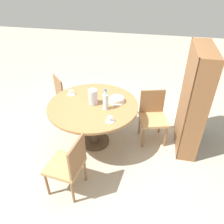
# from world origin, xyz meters

# --- Properties ---
(ground_plane) EXTENTS (14.00, 14.00, 0.00)m
(ground_plane) POSITION_xyz_m (0.00, 0.00, 0.00)
(ground_plane) COLOR #B2A893
(dining_table) EXTENTS (1.37, 1.37, 0.75)m
(dining_table) POSITION_xyz_m (0.00, 0.00, 0.62)
(dining_table) COLOR #473828
(dining_table) RESTS_ON ground_plane
(chair_a) EXTENTS (0.52, 0.52, 0.85)m
(chair_a) POSITION_xyz_m (-0.31, 0.91, 0.46)
(chair_a) COLOR olive
(chair_a) RESTS_ON ground_plane
(chair_b) EXTENTS (0.59, 0.59, 0.85)m
(chair_b) POSITION_xyz_m (-0.65, -0.71, 0.46)
(chair_b) COLOR olive
(chair_b) RESTS_ON ground_plane
(chair_c) EXTENTS (0.47, 0.47, 0.85)m
(chair_c) POSITION_xyz_m (0.96, -0.05, 0.46)
(chair_c) COLOR olive
(chair_c) RESTS_ON ground_plane
(bookshelf) EXTENTS (0.88, 0.28, 1.61)m
(bookshelf) POSITION_xyz_m (-0.30, 1.44, 0.79)
(bookshelf) COLOR brown
(bookshelf) RESTS_ON ground_plane
(coffee_pot) EXTENTS (0.14, 0.14, 0.27)m
(coffee_pot) POSITION_xyz_m (-0.02, 0.00, 0.87)
(coffee_pot) COLOR silver
(coffee_pot) RESTS_ON dining_table
(water_bottle) EXTENTS (0.08, 0.08, 0.31)m
(water_bottle) POSITION_xyz_m (0.08, 0.22, 0.88)
(water_bottle) COLOR silver
(water_bottle) RESTS_ON dining_table
(cake_main) EXTENTS (0.24, 0.24, 0.07)m
(cake_main) POSITION_xyz_m (-0.15, 0.34, 0.78)
(cake_main) COLOR silver
(cake_main) RESTS_ON dining_table
(cup_a) EXTENTS (0.13, 0.13, 0.07)m
(cup_a) POSITION_xyz_m (0.37, 0.34, 0.78)
(cup_a) COLOR white
(cup_a) RESTS_ON dining_table
(cup_b) EXTENTS (0.13, 0.13, 0.07)m
(cup_b) POSITION_xyz_m (-0.22, -0.42, 0.78)
(cup_b) COLOR white
(cup_b) RESTS_ON dining_table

